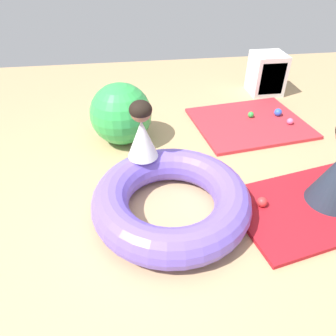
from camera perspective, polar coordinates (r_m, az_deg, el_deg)
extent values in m
plane|color=tan|center=(2.65, -1.59, -9.54)|extent=(8.00, 8.00, 0.00)
cube|color=red|center=(4.07, 14.38, 7.84)|extent=(1.44, 1.25, 0.04)
cube|color=#B21923|center=(3.12, 26.76, -5.45)|extent=(1.82, 1.17, 0.04)
torus|color=#7056D1|center=(2.61, 0.61, -5.77)|extent=(1.30, 1.30, 0.30)
cone|color=white|center=(2.76, -4.65, 5.25)|extent=(0.28, 0.28, 0.35)
sphere|color=#936647|center=(2.64, -4.93, 10.05)|extent=(0.18, 0.18, 0.18)
ellipsoid|color=black|center=(2.63, -4.95, 10.39)|extent=(0.19, 0.19, 0.15)
sphere|color=pink|center=(4.13, 21.06, 7.83)|extent=(0.08, 0.08, 0.08)
sphere|color=green|center=(4.14, 14.64, 9.24)|extent=(0.07, 0.07, 0.07)
sphere|color=red|center=(2.81, 16.52, -5.87)|extent=(0.09, 0.09, 0.09)
sphere|color=blue|center=(4.27, 19.14, 9.43)|extent=(0.10, 0.10, 0.10)
sphere|color=green|center=(3.50, -8.43, 9.57)|extent=(0.67, 0.67, 0.67)
cube|color=silver|center=(4.93, 17.24, 15.88)|extent=(0.44, 0.44, 0.56)
cube|color=#2D2D33|center=(4.82, 17.79, 15.34)|extent=(0.34, 0.20, 0.44)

